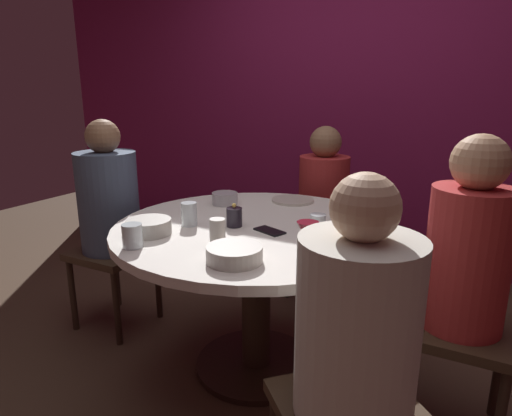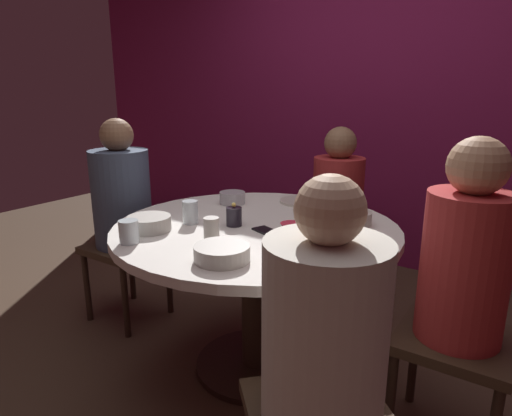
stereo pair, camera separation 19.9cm
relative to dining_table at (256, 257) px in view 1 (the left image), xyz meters
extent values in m
plane|color=#4C3828|center=(0.00, 0.00, -0.59)|extent=(8.00, 8.00, 0.00)
cube|color=maroon|center=(0.00, 1.76, 0.71)|extent=(6.00, 0.10, 2.60)
cylinder|color=white|center=(0.00, 0.00, 0.14)|extent=(1.31, 1.31, 0.04)
cylinder|color=#332319|center=(0.00, 0.00, -0.24)|extent=(0.14, 0.14, 0.71)
cylinder|color=#2D2116|center=(0.00, 0.00, -0.58)|extent=(0.60, 0.60, 0.03)
cube|color=#3F2D1E|center=(-0.93, 0.00, -0.14)|extent=(0.40, 0.40, 0.04)
cylinder|color=#475670|center=(-0.93, 0.00, 0.16)|extent=(0.33, 0.33, 0.56)
sphere|color=#8C6647|center=(-0.93, 0.00, 0.52)|extent=(0.18, 0.18, 0.18)
cylinder|color=#332319|center=(-1.10, -0.17, -0.38)|extent=(0.04, 0.04, 0.43)
cylinder|color=#332319|center=(-0.76, -0.17, -0.38)|extent=(0.04, 0.04, 0.43)
cylinder|color=#332319|center=(-1.10, 0.17, -0.38)|extent=(0.04, 0.04, 0.43)
cylinder|color=#332319|center=(-0.76, 0.17, -0.38)|extent=(0.04, 0.04, 0.43)
cube|color=#3F2D1E|center=(0.00, 0.95, -0.14)|extent=(0.40, 0.40, 0.04)
cylinder|color=#B22D2D|center=(0.00, 0.95, 0.12)|extent=(0.32, 0.32, 0.47)
sphere|color=#8C6647|center=(0.00, 0.95, 0.44)|extent=(0.20, 0.20, 0.20)
cylinder|color=#332319|center=(-0.17, 1.12, -0.38)|extent=(0.04, 0.04, 0.43)
cylinder|color=#332319|center=(-0.17, 0.78, -0.38)|extent=(0.04, 0.04, 0.43)
cylinder|color=#332319|center=(0.17, 1.12, -0.38)|extent=(0.04, 0.04, 0.43)
cylinder|color=#332319|center=(0.17, 0.78, -0.38)|extent=(0.04, 0.04, 0.43)
cube|color=#3F2D1E|center=(0.89, 0.00, -0.14)|extent=(0.40, 0.40, 0.04)
cylinder|color=#B22D2D|center=(0.89, 0.00, 0.15)|extent=(0.30, 0.30, 0.54)
sphere|color=tan|center=(0.89, 0.00, 0.51)|extent=(0.20, 0.20, 0.20)
cylinder|color=#332319|center=(1.06, 0.17, -0.38)|extent=(0.04, 0.04, 0.43)
cylinder|color=#332319|center=(0.72, 0.17, -0.38)|extent=(0.04, 0.04, 0.43)
cylinder|color=#332319|center=(0.72, -0.17, -0.38)|extent=(0.04, 0.04, 0.43)
cube|color=#3F2D1E|center=(0.65, -0.65, -0.14)|extent=(0.57, 0.57, 0.04)
cylinder|color=beige|center=(0.65, -0.65, 0.14)|extent=(0.47, 0.47, 0.51)
sphere|color=tan|center=(0.65, -0.65, 0.47)|extent=(0.18, 0.18, 0.18)
cylinder|color=black|center=(-0.08, -0.07, 0.20)|extent=(0.07, 0.07, 0.09)
sphere|color=#F9D159|center=(-0.08, -0.07, 0.26)|extent=(0.02, 0.02, 0.02)
cylinder|color=silver|center=(0.40, -0.39, 0.16)|extent=(0.06, 0.06, 0.01)
cylinder|color=silver|center=(0.40, -0.39, 0.21)|extent=(0.01, 0.01, 0.09)
cone|color=maroon|center=(0.40, -0.39, 0.29)|extent=(0.08, 0.08, 0.08)
cylinder|color=beige|center=(-0.02, 0.48, 0.17)|extent=(0.24, 0.24, 0.01)
cube|color=black|center=(0.10, -0.06, 0.16)|extent=(0.16, 0.12, 0.01)
cylinder|color=#B7B7BC|center=(-0.32, 0.26, 0.19)|extent=(0.14, 0.14, 0.06)
cylinder|color=#B2ADA3|center=(-0.35, -0.33, 0.19)|extent=(0.19, 0.19, 0.06)
cylinder|color=#B2ADA3|center=(0.14, -0.43, 0.19)|extent=(0.21, 0.21, 0.06)
cylinder|color=beige|center=(0.37, 0.25, 0.19)|extent=(0.17, 0.17, 0.06)
cylinder|color=silver|center=(-0.29, -0.49, 0.21)|extent=(0.08, 0.08, 0.10)
cylinder|color=silver|center=(0.32, -0.05, 0.21)|extent=(0.07, 0.07, 0.10)
cylinder|color=#B2ADA3|center=(-0.02, -0.30, 0.21)|extent=(0.06, 0.06, 0.10)
cylinder|color=silver|center=(-0.27, -0.15, 0.21)|extent=(0.07, 0.07, 0.11)
cylinder|color=beige|center=(0.45, 0.06, 0.20)|extent=(0.08, 0.08, 0.09)
cylinder|color=silver|center=(0.53, -0.13, 0.21)|extent=(0.07, 0.07, 0.11)
camera|label=1|loc=(0.89, -1.71, 0.76)|focal=30.69mm
camera|label=2|loc=(1.06, -1.61, 0.76)|focal=30.69mm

